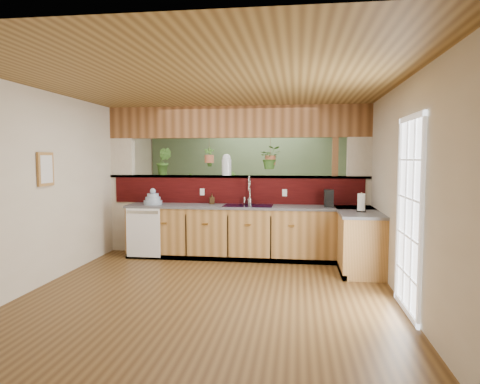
# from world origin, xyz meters

# --- Properties ---
(ground) EXTENTS (4.60, 7.00, 0.01)m
(ground) POSITION_xyz_m (0.00, 0.00, 0.00)
(ground) COLOR #56391A
(ground) RESTS_ON ground
(ceiling) EXTENTS (4.60, 7.00, 0.01)m
(ceiling) POSITION_xyz_m (0.00, 0.00, 2.60)
(ceiling) COLOR brown
(ceiling) RESTS_ON ground
(wall_back) EXTENTS (4.60, 0.02, 2.60)m
(wall_back) POSITION_xyz_m (0.00, 3.50, 1.30)
(wall_back) COLOR beige
(wall_back) RESTS_ON ground
(wall_front) EXTENTS (4.60, 0.02, 2.60)m
(wall_front) POSITION_xyz_m (0.00, -3.50, 1.30)
(wall_front) COLOR beige
(wall_front) RESTS_ON ground
(wall_left) EXTENTS (0.02, 7.00, 2.60)m
(wall_left) POSITION_xyz_m (-2.30, 0.00, 1.30)
(wall_left) COLOR beige
(wall_left) RESTS_ON ground
(wall_right) EXTENTS (0.02, 7.00, 2.60)m
(wall_right) POSITION_xyz_m (2.30, 0.00, 1.30)
(wall_right) COLOR beige
(wall_right) RESTS_ON ground
(pass_through_partition) EXTENTS (4.60, 0.21, 2.60)m
(pass_through_partition) POSITION_xyz_m (0.03, 1.35, 1.19)
(pass_through_partition) COLOR beige
(pass_through_partition) RESTS_ON ground
(pass_through_ledge) EXTENTS (4.60, 0.21, 0.04)m
(pass_through_ledge) POSITION_xyz_m (0.00, 1.35, 1.37)
(pass_through_ledge) COLOR brown
(pass_through_ledge) RESTS_ON ground
(header_beam) EXTENTS (4.60, 0.15, 0.55)m
(header_beam) POSITION_xyz_m (0.00, 1.35, 2.33)
(header_beam) COLOR brown
(header_beam) RESTS_ON ground
(sage_backwall) EXTENTS (4.55, 0.02, 2.55)m
(sage_backwall) POSITION_xyz_m (0.00, 3.48, 1.30)
(sage_backwall) COLOR #556E4B
(sage_backwall) RESTS_ON ground
(countertop) EXTENTS (4.14, 1.52, 0.90)m
(countertop) POSITION_xyz_m (0.84, 0.87, 0.45)
(countertop) COLOR olive
(countertop) RESTS_ON ground
(dishwasher) EXTENTS (0.58, 0.03, 0.82)m
(dishwasher) POSITION_xyz_m (-1.48, 0.66, 0.46)
(dishwasher) COLOR white
(dishwasher) RESTS_ON ground
(navy_sink) EXTENTS (0.82, 0.50, 0.18)m
(navy_sink) POSITION_xyz_m (0.25, 0.98, 0.82)
(navy_sink) COLOR black
(navy_sink) RESTS_ON countertop
(french_door) EXTENTS (0.06, 1.02, 2.16)m
(french_door) POSITION_xyz_m (2.27, -1.30, 1.05)
(french_door) COLOR white
(french_door) RESTS_ON ground
(framed_print) EXTENTS (0.04, 0.35, 0.45)m
(framed_print) POSITION_xyz_m (-2.27, -0.80, 1.55)
(framed_print) COLOR olive
(framed_print) RESTS_ON wall_left
(faucet) EXTENTS (0.22, 0.22, 0.50)m
(faucet) POSITION_xyz_m (0.25, 1.13, 1.17)
(faucet) COLOR #B7B7B2
(faucet) RESTS_ON countertop
(dish_stack) EXTENTS (0.32, 0.32, 0.28)m
(dish_stack) POSITION_xyz_m (-1.40, 0.96, 0.99)
(dish_stack) COLOR #8B9EB4
(dish_stack) RESTS_ON countertop
(soap_dispenser) EXTENTS (0.10, 0.11, 0.19)m
(soap_dispenser) POSITION_xyz_m (-0.40, 1.11, 0.99)
(soap_dispenser) COLOR #362513
(soap_dispenser) RESTS_ON countertop
(coffee_maker) EXTENTS (0.15, 0.25, 0.28)m
(coffee_maker) POSITION_xyz_m (1.58, 0.98, 1.03)
(coffee_maker) COLOR black
(coffee_maker) RESTS_ON countertop
(paper_towel) EXTENTS (0.14, 0.14, 0.29)m
(paper_towel) POSITION_xyz_m (2.01, 0.39, 1.03)
(paper_towel) COLOR black
(paper_towel) RESTS_ON countertop
(glass_jar) EXTENTS (0.17, 0.17, 0.38)m
(glass_jar) POSITION_xyz_m (-0.18, 1.35, 1.58)
(glass_jar) COLOR silver
(glass_jar) RESTS_ON pass_through_ledge
(ledge_plant_left) EXTENTS (0.27, 0.22, 0.49)m
(ledge_plant_left) POSITION_xyz_m (-1.33, 1.35, 1.63)
(ledge_plant_left) COLOR #335E20
(ledge_plant_left) RESTS_ON pass_through_ledge
(hanging_plant_a) EXTENTS (0.20, 0.16, 0.46)m
(hanging_plant_a) POSITION_xyz_m (-0.49, 1.35, 1.83)
(hanging_plant_a) COLOR brown
(hanging_plant_a) RESTS_ON header_beam
(hanging_plant_b) EXTENTS (0.39, 0.35, 0.51)m
(hanging_plant_b) POSITION_xyz_m (0.59, 1.35, 1.87)
(hanging_plant_b) COLOR brown
(hanging_plant_b) RESTS_ON header_beam
(shelving_console) EXTENTS (1.36, 0.83, 0.88)m
(shelving_console) POSITION_xyz_m (-0.79, 3.25, 0.50)
(shelving_console) COLOR black
(shelving_console) RESTS_ON ground
(shelf_plant_a) EXTENTS (0.23, 0.17, 0.41)m
(shelf_plant_a) POSITION_xyz_m (-1.34, 3.25, 1.14)
(shelf_plant_a) COLOR #335E20
(shelf_plant_a) RESTS_ON shelving_console
(shelf_plant_b) EXTENTS (0.29, 0.29, 0.46)m
(shelf_plant_b) POSITION_xyz_m (-0.42, 3.25, 1.17)
(shelf_plant_b) COLOR #335E20
(shelf_plant_b) RESTS_ON shelving_console
(floor_plant) EXTENTS (0.71, 0.65, 0.70)m
(floor_plant) POSITION_xyz_m (0.51, 2.40, 0.35)
(floor_plant) COLOR #335E20
(floor_plant) RESTS_ON ground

